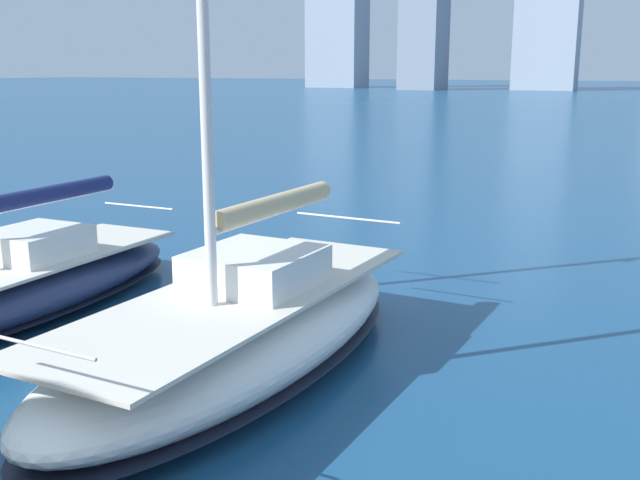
# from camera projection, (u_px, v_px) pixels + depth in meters

# --- Properties ---
(sailboat_tan) EXTENTS (3.02, 8.40, 11.40)m
(sailboat_tan) POSITION_uv_depth(u_px,v_px,m) (239.00, 329.00, 11.31)
(sailboat_tan) COLOR white
(sailboat_tan) RESTS_ON ground
(sailboat_navy) EXTENTS (2.84, 8.15, 10.38)m
(sailboat_navy) POSITION_uv_depth(u_px,v_px,m) (20.00, 282.00, 14.22)
(sailboat_navy) COLOR navy
(sailboat_navy) RESTS_ON ground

